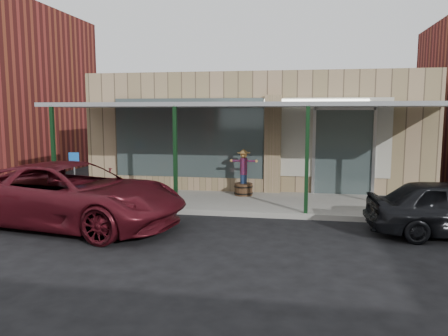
% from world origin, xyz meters
% --- Properties ---
extents(ground, '(120.00, 120.00, 0.00)m').
position_xyz_m(ground, '(0.00, 0.00, 0.00)').
color(ground, black).
rests_on(ground, ground).
extents(sidewalk, '(40.00, 3.20, 0.15)m').
position_xyz_m(sidewalk, '(0.00, 3.60, 0.07)').
color(sidewalk, gray).
rests_on(sidewalk, ground).
extents(storefront, '(12.00, 6.25, 4.20)m').
position_xyz_m(storefront, '(-0.00, 8.16, 2.09)').
color(storefront, '#987B5D').
rests_on(storefront, ground).
extents(awning, '(12.00, 3.00, 3.04)m').
position_xyz_m(awning, '(0.00, 3.56, 3.01)').
color(awning, gray).
rests_on(awning, ground).
extents(block_buildings_near, '(61.00, 8.00, 8.00)m').
position_xyz_m(block_buildings_near, '(2.01, 9.20, 3.77)').
color(block_buildings_near, maroon).
rests_on(block_buildings_near, ground).
extents(barrel_scarecrow, '(0.90, 0.73, 1.51)m').
position_xyz_m(barrel_scarecrow, '(-0.18, 4.38, 0.66)').
color(barrel_scarecrow, '#4B321E').
rests_on(barrel_scarecrow, sidewalk).
extents(barrel_pumpkin, '(0.66, 0.66, 0.73)m').
position_xyz_m(barrel_pumpkin, '(-3.78, 2.94, 0.41)').
color(barrel_pumpkin, '#4B321E').
rests_on(barrel_pumpkin, sidewalk).
extents(handicap_sign, '(0.31, 0.05, 1.50)m').
position_xyz_m(handicap_sign, '(-5.00, 2.40, 1.11)').
color(handicap_sign, gray).
rests_on(handicap_sign, sidewalk).
extents(car_maroon, '(6.09, 3.51, 1.60)m').
position_xyz_m(car_maroon, '(-3.94, 0.34, 0.80)').
color(car_maroon, '#521019').
rests_on(car_maroon, ground).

